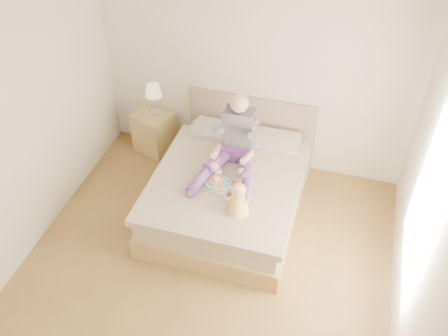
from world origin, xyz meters
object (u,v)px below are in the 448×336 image
(nightstand, at_px, (154,132))
(tray, at_px, (223,184))
(bed, at_px, (231,187))
(adult, at_px, (235,146))
(baby, at_px, (238,200))

(nightstand, height_order, tray, tray)
(bed, distance_m, adult, 0.57)
(nightstand, bearing_deg, baby, -22.32)
(bed, bearing_deg, tray, -91.60)
(bed, bearing_deg, baby, -67.20)
(adult, bearing_deg, nightstand, 153.75)
(adult, xyz_separation_m, baby, (0.25, -0.76, -0.10))
(bed, height_order, baby, baby)
(bed, height_order, adult, adult)
(nightstand, distance_m, tray, 1.76)
(bed, relative_size, nightstand, 3.63)
(tray, relative_size, baby, 1.30)
(bed, distance_m, baby, 0.82)
(adult, xyz_separation_m, tray, (-0.02, -0.43, -0.23))
(nightstand, relative_size, baby, 1.53)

